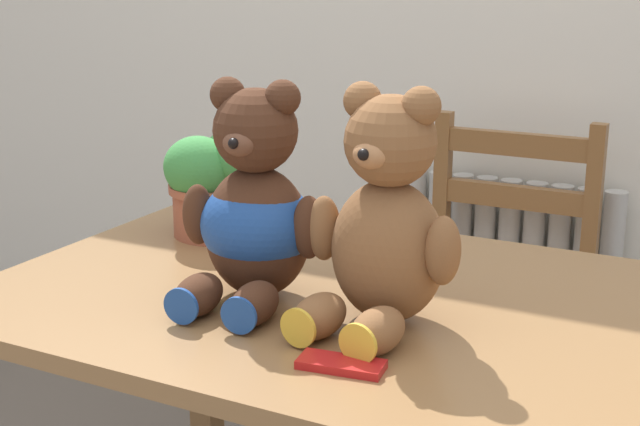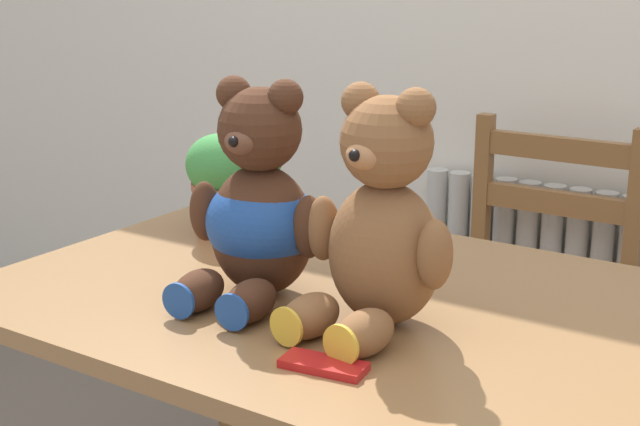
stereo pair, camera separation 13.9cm
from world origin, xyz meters
The scene contains 7 objects.
radiator centered at (-0.05, 1.50, 0.33)m, with size 0.69×0.10×0.73m.
dining_table centered at (0.00, 0.41, 0.65)m, with size 1.20×0.82×0.77m.
wooden_chair_behind centered at (0.02, 1.24, 0.46)m, with size 0.44×0.44×0.92m.
teddy_bear_left centered at (-0.13, 0.33, 0.91)m, with size 0.25×0.27×0.36m.
teddy_bear_right centered at (0.10, 0.33, 0.92)m, with size 0.26×0.27×0.37m.
potted_plant centered at (-0.38, 0.60, 0.88)m, with size 0.22×0.23×0.22m.
chocolate_bar centered at (0.12, 0.15, 0.77)m, with size 0.12×0.05×0.01m, color red.
Camera 1 is at (0.61, -0.85, 1.30)m, focal length 50.00 mm.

